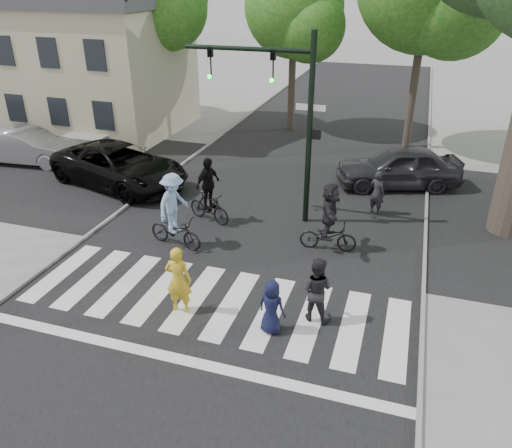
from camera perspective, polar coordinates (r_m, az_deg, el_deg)
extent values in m
plane|color=gray|center=(12.04, -6.77, -11.37)|extent=(120.00, 120.00, 0.00)
cube|color=black|center=(15.98, 0.48, -0.85)|extent=(10.00, 70.00, 0.01)
cube|color=black|center=(18.59, 3.25, 3.22)|extent=(70.00, 10.00, 0.01)
cube|color=gray|center=(17.96, -15.09, 1.58)|extent=(0.10, 70.00, 0.10)
cube|color=gray|center=(15.42, 18.73, -3.30)|extent=(0.10, 70.00, 0.10)
cube|color=silver|center=(14.87, -21.27, -5.11)|extent=(0.55, 3.00, 0.01)
cube|color=silver|center=(14.31, -18.09, -5.86)|extent=(0.55, 3.00, 0.01)
cube|color=silver|center=(13.79, -14.66, -6.65)|extent=(0.55, 3.00, 0.01)
cube|color=silver|center=(13.34, -10.97, -7.47)|extent=(0.55, 3.00, 0.01)
cube|color=silver|center=(12.94, -7.01, -8.31)|extent=(0.55, 3.00, 0.01)
cube|color=silver|center=(12.61, -2.81, -9.16)|extent=(0.55, 3.00, 0.01)
cube|color=silver|center=(12.36, 1.61, -10.00)|extent=(0.55, 3.00, 0.01)
cube|color=silver|center=(12.18, 6.21, -10.80)|extent=(0.55, 3.00, 0.01)
cube|color=silver|center=(12.08, 10.94, -11.55)|extent=(0.55, 3.00, 0.01)
cube|color=silver|center=(12.06, 15.74, -12.23)|extent=(0.55, 3.00, 0.01)
cube|color=silver|center=(11.22, -9.34, -14.87)|extent=(10.00, 0.30, 0.01)
cylinder|color=black|center=(15.67, 6.12, 10.25)|extent=(0.18, 0.18, 6.00)
cylinder|color=black|center=(15.69, -1.01, 19.38)|extent=(4.00, 0.14, 0.14)
imported|color=black|center=(15.52, 1.94, 17.61)|extent=(0.16, 0.20, 1.00)
sphere|color=#19E533|center=(15.48, 1.79, 16.09)|extent=(0.14, 0.14, 0.14)
imported|color=black|center=(16.18, -5.23, 17.89)|extent=(0.16, 0.20, 1.00)
sphere|color=#19E533|center=(16.13, -5.34, 16.42)|extent=(0.14, 0.14, 0.14)
cube|color=black|center=(15.63, 6.92, 10.17)|extent=(0.28, 0.18, 0.30)
cube|color=#FF660C|center=(15.61, 7.32, 10.12)|extent=(0.02, 0.14, 0.20)
cube|color=white|center=(15.47, 6.27, 13.10)|extent=(0.90, 0.04, 0.18)
cylinder|color=brown|center=(31.03, -19.24, 17.08)|extent=(0.36, 0.36, 5.95)
sphere|color=#18701A|center=(29.53, -19.20, 21.70)|extent=(3.64, 3.64, 3.64)
cylinder|color=brown|center=(27.92, -11.19, 17.59)|extent=(0.36, 0.36, 6.44)
sphere|color=#18701A|center=(26.33, -10.30, 23.20)|extent=(4.06, 4.06, 4.06)
cylinder|color=brown|center=(26.49, 4.15, 16.61)|extent=(0.36, 0.36, 5.60)
sphere|color=#18701A|center=(26.13, 4.39, 23.53)|extent=(4.80, 4.80, 4.80)
sphere|color=#18701A|center=(25.27, 6.18, 21.54)|extent=(3.36, 3.36, 3.36)
cylinder|color=brown|center=(24.38, 17.76, 15.94)|extent=(0.36, 0.36, 6.72)
sphere|color=#18701A|center=(23.19, 21.91, 22.09)|extent=(4.20, 4.20, 4.20)
cube|color=beige|center=(27.82, -17.59, 16.40)|extent=(8.00, 7.00, 6.00)
cube|color=black|center=(26.87, -25.76, 11.85)|extent=(1.00, 0.06, 1.30)
cube|color=black|center=(26.44, -26.91, 17.26)|extent=(1.00, 0.06, 1.30)
cube|color=black|center=(25.31, -21.65, 11.83)|extent=(1.00, 0.06, 1.30)
cube|color=black|center=(24.86, -22.69, 17.60)|extent=(1.00, 0.06, 1.30)
cube|color=black|center=(23.90, -17.04, 11.74)|extent=(1.00, 0.06, 1.30)
cube|color=black|center=(23.42, -17.92, 17.87)|extent=(1.00, 0.06, 1.30)
cube|color=gray|center=(24.53, -18.76, 8.68)|extent=(2.00, 1.20, 0.80)
imported|color=gold|center=(12.06, -8.85, -6.33)|extent=(0.68, 0.49, 1.75)
imported|color=#111533|center=(11.39, 1.80, -9.46)|extent=(0.73, 0.55, 1.34)
imported|color=black|center=(11.76, 6.88, -7.46)|extent=(0.87, 0.71, 1.65)
imported|color=black|center=(15.14, -9.18, -0.84)|extent=(1.92, 1.00, 0.96)
imported|color=#7F9EC7|center=(14.75, -9.44, 2.33)|extent=(0.92, 1.30, 1.84)
imported|color=black|center=(16.52, -5.39, 1.93)|extent=(1.75, 1.02, 1.02)
imported|color=black|center=(16.19, -5.52, 4.58)|extent=(0.75, 1.11, 1.75)
imported|color=black|center=(14.92, 8.23, -1.39)|extent=(1.73, 0.75, 0.88)
imported|color=black|center=(14.54, 8.44, 1.54)|extent=(0.66, 1.60, 1.68)
imported|color=black|center=(20.03, -15.35, 6.47)|extent=(6.22, 4.15, 1.58)
imported|color=#9E9DA2|center=(23.87, -24.69, 8.07)|extent=(4.70, 2.02, 1.51)
imported|color=#2E2D32|center=(19.93, 15.95, 6.30)|extent=(5.03, 3.26, 1.59)
imported|color=black|center=(17.37, 13.67, 3.50)|extent=(0.67, 0.59, 1.55)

